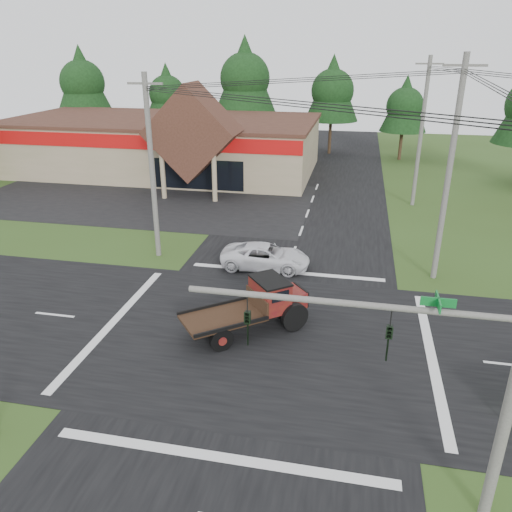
# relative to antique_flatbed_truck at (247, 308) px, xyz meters

# --- Properties ---
(ground) EXTENTS (120.00, 120.00, 0.00)m
(ground) POSITION_rel_antique_flatbed_truck_xyz_m (0.80, -0.45, -1.17)
(ground) COLOR #2E4418
(ground) RESTS_ON ground
(road_ns) EXTENTS (12.00, 120.00, 0.02)m
(road_ns) POSITION_rel_antique_flatbed_truck_xyz_m (0.80, -0.45, -1.16)
(road_ns) COLOR black
(road_ns) RESTS_ON ground
(road_ew) EXTENTS (120.00, 12.00, 0.02)m
(road_ew) POSITION_rel_antique_flatbed_truck_xyz_m (0.80, -0.45, -1.16)
(road_ew) COLOR black
(road_ew) RESTS_ON ground
(parking_apron) EXTENTS (28.00, 14.00, 0.02)m
(parking_apron) POSITION_rel_antique_flatbed_truck_xyz_m (-13.20, 18.55, -1.16)
(parking_apron) COLOR black
(parking_apron) RESTS_ON ground
(cvs_building) EXTENTS (30.40, 18.20, 9.19)m
(cvs_building) POSITION_rel_antique_flatbed_truck_xyz_m (-14.90, 29.12, 1.60)
(cvs_building) COLOR gray
(cvs_building) RESTS_ON ground
(traffic_signal_mast) EXTENTS (8.12, 0.24, 7.00)m
(traffic_signal_mast) POSITION_rel_antique_flatbed_truck_xyz_m (6.62, -7.95, 3.25)
(traffic_signal_mast) COLOR #595651
(traffic_signal_mast) RESTS_ON ground
(utility_pole_nw) EXTENTS (2.00, 0.30, 10.50)m
(utility_pole_nw) POSITION_rel_antique_flatbed_truck_xyz_m (-7.20, 7.55, 4.21)
(utility_pole_nw) COLOR #595651
(utility_pole_nw) RESTS_ON ground
(utility_pole_ne) EXTENTS (2.00, 0.30, 11.50)m
(utility_pole_ne) POSITION_rel_antique_flatbed_truck_xyz_m (8.80, 7.55, 4.71)
(utility_pole_ne) COLOR #595651
(utility_pole_ne) RESTS_ON ground
(utility_pole_n) EXTENTS (2.00, 0.30, 11.20)m
(utility_pole_n) POSITION_rel_antique_flatbed_truck_xyz_m (8.80, 21.55, 4.56)
(utility_pole_n) COLOR #595651
(utility_pole_n) RESTS_ON ground
(tree_row_a) EXTENTS (6.72, 6.72, 12.12)m
(tree_row_a) POSITION_rel_antique_flatbed_truck_xyz_m (-29.20, 39.55, 6.87)
(tree_row_a) COLOR #332316
(tree_row_a) RESTS_ON ground
(tree_row_b) EXTENTS (5.60, 5.60, 10.10)m
(tree_row_b) POSITION_rel_antique_flatbed_truck_xyz_m (-19.20, 41.55, 5.53)
(tree_row_b) COLOR #332316
(tree_row_b) RESTS_ON ground
(tree_row_c) EXTENTS (7.28, 7.28, 13.13)m
(tree_row_c) POSITION_rel_antique_flatbed_truck_xyz_m (-9.20, 40.55, 7.55)
(tree_row_c) COLOR #332316
(tree_row_c) RESTS_ON ground
(tree_row_d) EXTENTS (6.16, 6.16, 11.11)m
(tree_row_d) POSITION_rel_antique_flatbed_truck_xyz_m (0.80, 41.55, 6.20)
(tree_row_d) COLOR #332316
(tree_row_d) RESTS_ON ground
(tree_row_e) EXTENTS (5.04, 5.04, 9.09)m
(tree_row_e) POSITION_rel_antique_flatbed_truck_xyz_m (8.80, 39.55, 4.86)
(tree_row_e) COLOR #332316
(tree_row_e) RESTS_ON ground
(antique_flatbed_truck) EXTENTS (5.73, 5.18, 2.35)m
(antique_flatbed_truck) POSITION_rel_antique_flatbed_truck_xyz_m (0.00, 0.00, 0.00)
(antique_flatbed_truck) COLOR #500B14
(antique_flatbed_truck) RESTS_ON ground
(white_pickup) EXTENTS (5.05, 2.40, 1.39)m
(white_pickup) POSITION_rel_antique_flatbed_truck_xyz_m (-0.48, 6.98, -0.48)
(white_pickup) COLOR white
(white_pickup) RESTS_ON ground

